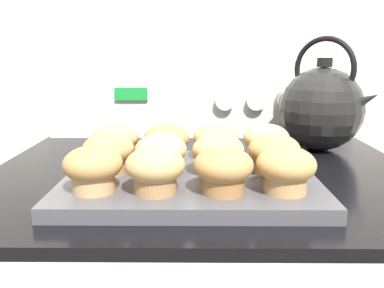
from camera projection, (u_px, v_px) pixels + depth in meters
The scene contains 16 objects.
wall_back at pixel (201, 21), 1.05m from camera, with size 8.00×0.05×2.40m.
control_panel at pixel (202, 99), 1.04m from camera, with size 0.78×0.07×0.20m.
muffin_pan at pixel (190, 180), 0.67m from camera, with size 0.40×0.31×0.02m.
muffin_r0_c0 at pixel (93, 168), 0.57m from camera, with size 0.08×0.08×0.07m.
muffin_r0_c1 at pixel (155, 169), 0.57m from camera, with size 0.08×0.08×0.07m.
muffin_r0_c2 at pixel (223, 169), 0.57m from camera, with size 0.08×0.08×0.07m.
muffin_r0_c3 at pixel (286, 169), 0.57m from camera, with size 0.08×0.08×0.07m.
muffin_r1_c0 at pixel (108, 153), 0.66m from camera, with size 0.08×0.08×0.07m.
muffin_r1_c1 at pixel (161, 153), 0.66m from camera, with size 0.08×0.08×0.07m.
muffin_r1_c2 at pixel (218, 153), 0.65m from camera, with size 0.08×0.08×0.07m.
muffin_r1_c3 at pixel (274, 153), 0.66m from camera, with size 0.08×0.08×0.07m.
muffin_r2_c0 at pixel (116, 141), 0.75m from camera, with size 0.08×0.08×0.07m.
muffin_r2_c1 at pixel (167, 141), 0.74m from camera, with size 0.08×0.08×0.07m.
muffin_r2_c2 at pixel (216, 141), 0.75m from camera, with size 0.08×0.08×0.07m.
muffin_r2_c3 at pixel (266, 141), 0.74m from camera, with size 0.08×0.08×0.07m.
tea_kettle at pixel (322, 107), 0.90m from camera, with size 0.20×0.19×0.25m.
Camera 1 is at (-0.01, -0.40, 1.12)m, focal length 38.00 mm.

